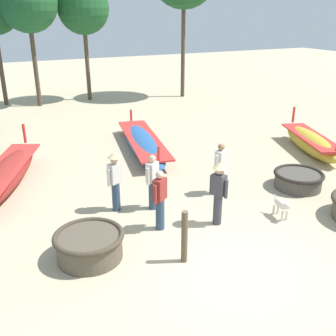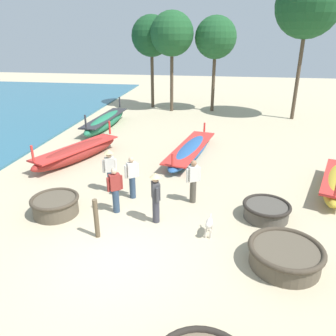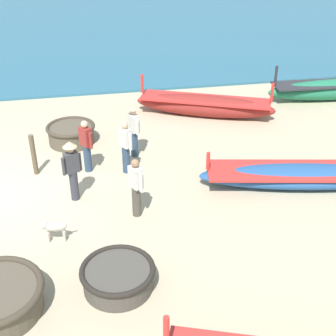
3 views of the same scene
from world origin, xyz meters
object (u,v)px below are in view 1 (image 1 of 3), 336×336
long_boat_blue_hull (143,143)px  fisherman_hauling (220,167)px  fisherman_crouching (219,190)px  tree_left_mid (83,8)px  dog (282,205)px  long_boat_white_hull (5,176)px  mooring_post_mid_beach (184,237)px  coracle_tilted (89,245)px  long_boat_red_hull (311,142)px  fisherman_by_coracle (152,181)px  fisherman_standing_right (160,199)px  coracle_upturned (298,179)px  fisherman_with_hat (115,178)px  tree_center (28,3)px

long_boat_blue_hull → fisherman_hauling: bearing=-83.6°
fisherman_crouching → tree_left_mid: tree_left_mid is taller
fisherman_hauling → dog: 2.14m
fisherman_crouching → dog: size_ratio=2.44×
long_boat_white_hull → mooring_post_mid_beach: 6.57m
coracle_tilted → fisherman_crouching: 3.39m
long_boat_red_hull → dog: size_ratio=6.00×
fisherman_by_coracle → fisherman_hauling: size_ratio=1.00×
fisherman_standing_right → dog: (3.09, -0.90, -0.46)m
fisherman_standing_right → long_boat_blue_hull: bearing=71.5°
long_boat_red_hull → dog: long_boat_red_hull is taller
fisherman_crouching → long_boat_blue_hull: bearing=85.4°
coracle_upturned → long_boat_blue_hull: bearing=118.8°
fisherman_with_hat → dog: fisherman_with_hat is taller
dog → mooring_post_mid_beach: bearing=-169.7°
tree_left_mid → fisherman_standing_right: bearing=-99.3°
long_boat_red_hull → fisherman_standing_right: size_ratio=2.62×
coracle_tilted → dog: 5.02m
long_boat_blue_hull → fisherman_hauling: 4.71m
long_boat_white_hull → fisherman_hauling: 6.53m
fisherman_with_hat → mooring_post_mid_beach: bearing=-79.4°
fisherman_with_hat → coracle_upturned: bearing=-10.7°
long_boat_red_hull → fisherman_by_coracle: size_ratio=2.62×
dog → tree_left_mid: tree_left_mid is taller
fisherman_standing_right → tree_left_mid: tree_left_mid is taller
fisherman_crouching → mooring_post_mid_beach: (-1.53, -1.07, -0.35)m
fisherman_standing_right → tree_left_mid: (2.59, 15.91, 4.36)m
fisherman_by_coracle → fisherman_hauling: same height
coracle_tilted → coracle_upturned: (6.77, 0.83, -0.05)m
tree_center → coracle_tilted: bearing=-95.2°
long_boat_blue_hull → fisherman_hauling: size_ratio=3.70×
long_boat_white_hull → fisherman_standing_right: size_ratio=3.18×
fisherman_standing_right → tree_left_mid: size_ratio=0.23×
coracle_tilted → fisherman_standing_right: 2.03m
coracle_upturned → fisherman_by_coracle: 4.66m
fisherman_hauling → tree_left_mid: 15.45m
long_boat_white_hull → tree_left_mid: (5.82, 11.60, 4.80)m
coracle_upturned → tree_center: size_ratio=0.22×
fisherman_by_coracle → dog: 3.47m
coracle_upturned → fisherman_with_hat: fisherman_with_hat is taller
mooring_post_mid_beach → long_boat_white_hull: bearing=118.3°
coracle_tilted → fisherman_by_coracle: size_ratio=0.99×
fisherman_with_hat → dog: (3.74, -2.33, -0.59)m
long_boat_blue_hull → long_boat_white_hull: size_ratio=1.16×
fisherman_hauling → tree_left_mid: (0.15, 14.82, 4.36)m
coracle_upturned → dog: dog is taller
coracle_tilted → fisherman_hauling: 4.64m
fisherman_crouching → fisherman_by_coracle: bearing=127.7°
tree_center → tree_left_mid: 3.09m
fisherman_standing_right → dog: bearing=-16.2°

